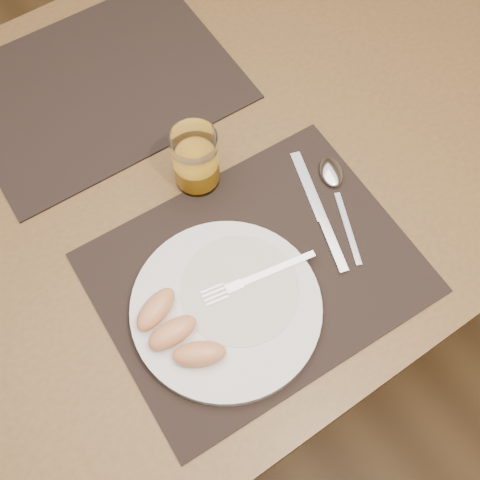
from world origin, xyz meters
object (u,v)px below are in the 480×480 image
Objects in this scene: placemat_far at (100,86)px; plate at (226,308)px; table at (174,200)px; juice_glass at (196,161)px; knife at (323,220)px; spoon at (333,180)px; placemat_near at (256,273)px; fork at (250,280)px.

plate reaches higher than placemat_far.
juice_glass reaches higher than table.
table is 6.53× the size of knife.
knife is 0.21m from juice_glass.
spoon is at bearing -38.04° from table.
juice_glass is (0.04, -0.26, 0.05)m from placemat_far.
spoon is at bearing -60.97° from placemat_far.
table is at bearing 141.96° from spoon.
plate is (-0.07, -0.02, 0.01)m from placemat_near.
juice_glass is at bearing 79.67° from fork.
plate is 1.54× the size of fork.
table is 0.14m from juice_glass.
placemat_near is 0.03m from fork.
juice_glass reaches higher than placemat_far.
spoon is 1.72× the size of juice_glass.
spoon is at bearing 39.24° from knife.
placemat_far is 1.67× the size of plate.
fork is 0.81× the size of knife.
knife is (0.13, 0.01, 0.00)m from placemat_near.
placemat_far is 2.10× the size of knife.
plate is 2.51× the size of juice_glass.
juice_glass is (0.08, 0.21, 0.04)m from plate.
placemat_near is 1.00× the size of placemat_far.
knife reaches higher than table.
juice_glass reaches higher than knife.
spoon reaches higher than placemat_far.
table is 13.04× the size of juice_glass.
fork reaches higher than spoon.
knife is 0.07m from spoon.
table is 8.01× the size of fork.
table is 0.27m from plate.
placemat_far is 0.47m from plate.
table is at bearing 133.56° from juice_glass.
placemat_far is at bearing 91.41° from table.
knife is at bearing 5.42° from placemat_near.
juice_glass is at bearing 143.87° from spoon.
table is 0.27m from knife.
placemat_near is 4.19× the size of juice_glass.
placemat_far is 0.26m from juice_glass.
spoon is (0.06, 0.05, 0.00)m from knife.
knife reaches higher than placemat_far.
placemat_near is at bearing -94.92° from juice_glass.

